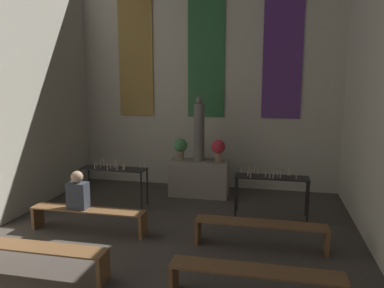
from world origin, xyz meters
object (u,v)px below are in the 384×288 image
(statue, at_px, (199,131))
(flower_vase_left, at_px, (181,147))
(pew_back_right, at_px, (260,229))
(candle_rack_left, at_px, (114,173))
(pew_back_left, at_px, (88,215))
(candle_rack_right, at_px, (271,182))
(pew_third_left, at_px, (34,253))
(person_seated, at_px, (78,192))
(altar, at_px, (199,178))
(pew_third_right, at_px, (255,278))
(flower_vase_right, at_px, (218,148))

(statue, height_order, flower_vase_left, statue)
(flower_vase_left, distance_m, pew_back_right, 3.42)
(candle_rack_left, bearing_deg, statue, 32.49)
(candle_rack_left, bearing_deg, pew_back_left, -84.07)
(candle_rack_right, xyz_separation_m, pew_third_left, (-3.28, -3.13, -0.42))
(statue, xyz_separation_m, person_seated, (-1.76, -2.62, -0.84))
(altar, height_order, candle_rack_left, candle_rack_left)
(statue, distance_m, pew_third_right, 4.68)
(candle_rack_left, bearing_deg, pew_back_right, -24.80)
(pew_third_right, bearing_deg, pew_back_left, 152.80)
(candle_rack_left, xyz_separation_m, person_seated, (-0.03, -1.52, 0.01))
(pew_third_left, distance_m, person_seated, 1.67)
(flower_vase_right, bearing_deg, candle_rack_left, -153.32)
(pew_back_left, bearing_deg, pew_back_right, 0.00)
(pew_back_left, bearing_deg, statue, 59.11)
(statue, height_order, person_seated, statue)
(flower_vase_right, height_order, pew_back_right, flower_vase_right)
(flower_vase_left, distance_m, candle_rack_left, 1.73)
(flower_vase_left, distance_m, pew_back_left, 2.97)
(altar, height_order, candle_rack_right, candle_rack_right)
(flower_vase_left, height_order, candle_rack_right, flower_vase_left)
(candle_rack_left, bearing_deg, pew_third_left, -87.11)
(pew_third_left, distance_m, pew_third_right, 3.13)
(pew_third_right, height_order, pew_back_right, same)
(pew_back_right, bearing_deg, candle_rack_left, 155.20)
(candle_rack_left, relative_size, pew_back_left, 0.68)
(pew_third_left, bearing_deg, statue, 69.67)
(candle_rack_right, xyz_separation_m, person_seated, (-3.47, -1.52, 0.01))
(candle_rack_right, relative_size, pew_back_left, 0.68)
(flower_vase_left, bearing_deg, pew_back_right, -52.26)
(pew_third_left, height_order, pew_third_right, same)
(altar, xyz_separation_m, statue, (0.00, 0.00, 1.16))
(flower_vase_left, xyz_separation_m, candle_rack_right, (2.18, -1.10, -0.45))
(pew_third_left, bearing_deg, flower_vase_right, 64.39)
(pew_third_left, bearing_deg, pew_back_left, 90.00)
(pew_third_right, distance_m, person_seated, 3.71)
(candle_rack_left, bearing_deg, altar, 32.49)
(altar, relative_size, person_seated, 2.01)
(altar, bearing_deg, candle_rack_right, -32.55)
(flower_vase_left, relative_size, pew_third_left, 0.24)
(candle_rack_right, distance_m, person_seated, 3.79)
(statue, bearing_deg, person_seated, -123.86)
(altar, distance_m, pew_third_right, 4.51)
(statue, xyz_separation_m, candle_rack_right, (1.72, -1.10, -0.86))
(candle_rack_right, bearing_deg, person_seated, -156.38)
(candle_rack_right, xyz_separation_m, pew_third_right, (-0.15, -3.13, -0.42))
(flower_vase_right, distance_m, pew_third_right, 4.45)
(pew_third_left, bearing_deg, pew_third_right, 0.00)
(pew_back_left, bearing_deg, candle_rack_right, 24.83)
(statue, relative_size, flower_vase_right, 2.94)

